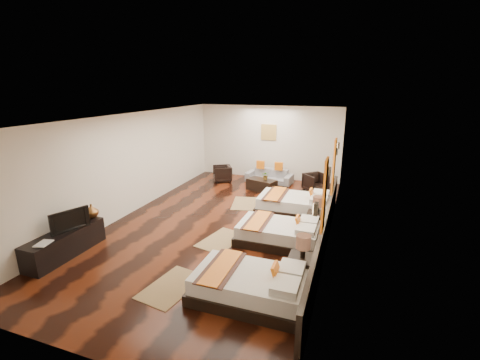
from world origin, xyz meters
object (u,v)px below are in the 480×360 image
at_px(tv, 68,219).
at_px(book, 38,243).
at_px(sofa, 269,176).
at_px(armchair_right, 316,183).
at_px(table_plant, 266,176).
at_px(figurine, 92,211).
at_px(bed_near, 251,285).
at_px(coffee_table, 262,185).
at_px(tv_console, 65,243).
at_px(bed_far, 295,204).
at_px(nightstand_a, 302,268).
at_px(nightstand_b, 317,221).
at_px(bed_mid, 280,233).
at_px(armchair_left, 222,174).

relative_size(tv, book, 2.52).
relative_size(sofa, armchair_right, 2.48).
bearing_deg(sofa, table_plant, -76.80).
height_order(tv, figurine, tv).
distance_m(bed_near, book, 4.24).
bearing_deg(coffee_table, tv_console, -115.41).
distance_m(bed_far, coffee_table, 2.25).
bearing_deg(tv, nightstand_a, -63.68).
bearing_deg(table_plant, sofa, 97.52).
bearing_deg(bed_near, book, -173.17).
xyz_separation_m(book, table_plant, (2.86, 6.36, -0.02)).
xyz_separation_m(nightstand_b, figurine, (-4.95, -2.03, 0.37)).
height_order(tv_console, book, book).
bearing_deg(armchair_right, bed_near, -136.55).
bearing_deg(coffee_table, table_plant, 6.98).
bearing_deg(tv_console, nightstand_a, 6.83).
height_order(nightstand_a, table_plant, nightstand_a).
relative_size(bed_far, tv, 2.51).
xyz_separation_m(bed_far, tv, (-4.15, -3.91, 0.52)).
bearing_deg(bed_near, nightstand_a, 42.89).
distance_m(bed_far, tv_console, 5.82).
distance_m(figurine, armchair_right, 7.07).
height_order(bed_near, table_plant, bed_near).
relative_size(bed_near, tv, 2.39).
bearing_deg(bed_near, tv_console, 178.57).
xyz_separation_m(bed_mid, bed_far, (0.00, 1.94, 0.02)).
distance_m(tv, armchair_right, 7.59).
bearing_deg(coffee_table, book, -113.25).
relative_size(tv_console, coffee_table, 1.80).
distance_m(nightstand_a, book, 5.09).
relative_size(bed_far, tv_console, 1.14).
xyz_separation_m(armchair_left, coffee_table, (1.72, -0.61, -0.10)).
bearing_deg(book, armchair_right, 56.75).
relative_size(tv_console, table_plant, 6.15).
relative_size(nightstand_b, book, 3.01).
distance_m(nightstand_a, armchair_right, 5.68).
height_order(bed_mid, tv, tv).
distance_m(nightstand_b, armchair_right, 3.43).
height_order(bed_far, table_plant, bed_far).
xyz_separation_m(book, armchair_left, (1.00, 6.96, -0.26)).
bearing_deg(bed_near, sofa, 102.02).
height_order(nightstand_b, figurine, nightstand_b).
relative_size(nightstand_b, sofa, 0.56).
xyz_separation_m(sofa, coffee_table, (0.00, -1.05, -0.05)).
bearing_deg(bed_far, bed_near, -90.02).
distance_m(figurine, coffee_table, 5.65).
xyz_separation_m(bed_far, table_plant, (-1.33, 1.73, 0.28)).
height_order(nightstand_a, sofa, nightstand_a).
distance_m(bed_mid, bed_far, 1.94).
bearing_deg(bed_near, nightstand_b, 75.77).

